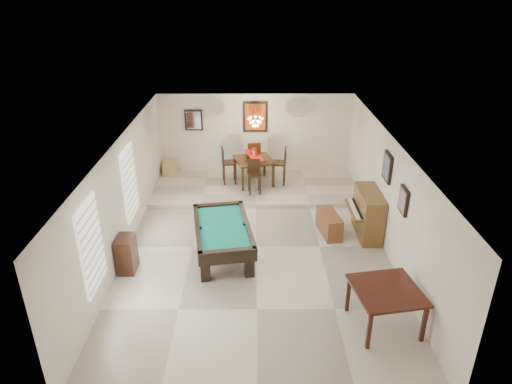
{
  "coord_description": "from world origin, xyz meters",
  "views": [
    {
      "loc": [
        -0.06,
        -9.2,
        5.73
      ],
      "look_at": [
        0.0,
        0.6,
        1.15
      ],
      "focal_mm": 32.0,
      "sensor_mm": 36.0,
      "label": 1
    }
  ],
  "objects_px": {
    "pool_table": "(223,241)",
    "chandelier": "(255,119)",
    "upright_piano": "(363,214)",
    "dining_chair_east": "(279,166)",
    "dining_chair_north": "(254,158)",
    "dining_chair_west": "(229,165)",
    "apothecary_chest": "(127,254)",
    "flower_vase": "(254,151)",
    "dining_table": "(254,169)",
    "dining_chair_south": "(255,177)",
    "corner_bench": "(170,168)",
    "square_table": "(385,307)",
    "piano_bench": "(329,224)"
  },
  "relations": [
    {
      "from": "flower_vase",
      "to": "upright_piano",
      "type": "bearing_deg",
      "value": -47.34
    },
    {
      "from": "pool_table",
      "to": "upright_piano",
      "type": "distance_m",
      "value": 3.49
    },
    {
      "from": "dining_chair_north",
      "to": "corner_bench",
      "type": "distance_m",
      "value": 2.65
    },
    {
      "from": "dining_chair_east",
      "to": "corner_bench",
      "type": "distance_m",
      "value": 3.47
    },
    {
      "from": "chandelier",
      "to": "flower_vase",
      "type": "bearing_deg",
      "value": 99.2
    },
    {
      "from": "dining_chair_south",
      "to": "dining_chair_north",
      "type": "relative_size",
      "value": 0.9
    },
    {
      "from": "pool_table",
      "to": "piano_bench",
      "type": "xyz_separation_m",
      "value": [
        2.56,
        0.96,
        -0.09
      ]
    },
    {
      "from": "pool_table",
      "to": "dining_chair_west",
      "type": "distance_m",
      "value": 3.85
    },
    {
      "from": "apothecary_chest",
      "to": "chandelier",
      "type": "xyz_separation_m",
      "value": [
        2.78,
        4.12,
        1.8
      ]
    },
    {
      "from": "dining_chair_east",
      "to": "dining_chair_north",
      "type": "bearing_deg",
      "value": -128.72
    },
    {
      "from": "flower_vase",
      "to": "dining_chair_east",
      "type": "relative_size",
      "value": 0.23
    },
    {
      "from": "dining_chair_south",
      "to": "corner_bench",
      "type": "height_order",
      "value": "dining_chair_south"
    },
    {
      "from": "apothecary_chest",
      "to": "dining_chair_east",
      "type": "height_order",
      "value": "dining_chair_east"
    },
    {
      "from": "pool_table",
      "to": "piano_bench",
      "type": "height_order",
      "value": "pool_table"
    },
    {
      "from": "dining_chair_south",
      "to": "dining_chair_west",
      "type": "distance_m",
      "value": 1.06
    },
    {
      "from": "square_table",
      "to": "apothecary_chest",
      "type": "height_order",
      "value": "apothecary_chest"
    },
    {
      "from": "corner_bench",
      "to": "chandelier",
      "type": "xyz_separation_m",
      "value": [
        2.68,
        -0.94,
        1.87
      ]
    },
    {
      "from": "piano_bench",
      "to": "dining_table",
      "type": "height_order",
      "value": "dining_table"
    },
    {
      "from": "apothecary_chest",
      "to": "square_table",
      "type": "bearing_deg",
      "value": -19.25
    },
    {
      "from": "square_table",
      "to": "dining_chair_north",
      "type": "height_order",
      "value": "dining_chair_north"
    },
    {
      "from": "dining_chair_north",
      "to": "dining_chair_east",
      "type": "relative_size",
      "value": 0.95
    },
    {
      "from": "apothecary_chest",
      "to": "dining_chair_west",
      "type": "relative_size",
      "value": 0.72
    },
    {
      "from": "dining_table",
      "to": "dining_chair_north",
      "type": "xyz_separation_m",
      "value": [
        -0.01,
        0.71,
        0.1
      ]
    },
    {
      "from": "square_table",
      "to": "upright_piano",
      "type": "relative_size",
      "value": 0.85
    },
    {
      "from": "pool_table",
      "to": "upright_piano",
      "type": "relative_size",
      "value": 1.64
    },
    {
      "from": "flower_vase",
      "to": "piano_bench",
      "type": "bearing_deg",
      "value": -57.02
    },
    {
      "from": "upright_piano",
      "to": "apothecary_chest",
      "type": "xyz_separation_m",
      "value": [
        -5.38,
        -1.51,
        -0.16
      ]
    },
    {
      "from": "pool_table",
      "to": "chandelier",
      "type": "xyz_separation_m",
      "value": [
        0.75,
        3.54,
        1.83
      ]
    },
    {
      "from": "flower_vase",
      "to": "dining_chair_west",
      "type": "distance_m",
      "value": 0.87
    },
    {
      "from": "dining_chair_west",
      "to": "corner_bench",
      "type": "distance_m",
      "value": 2.03
    },
    {
      "from": "flower_vase",
      "to": "dining_chair_east",
      "type": "bearing_deg",
      "value": -3.31
    },
    {
      "from": "dining_table",
      "to": "dining_chair_north",
      "type": "bearing_deg",
      "value": 91.04
    },
    {
      "from": "square_table",
      "to": "dining_table",
      "type": "distance_m",
      "value": 6.58
    },
    {
      "from": "pool_table",
      "to": "dining_chair_south",
      "type": "distance_m",
      "value": 3.19
    },
    {
      "from": "flower_vase",
      "to": "dining_chair_west",
      "type": "relative_size",
      "value": 0.23
    },
    {
      "from": "dining_chair_south",
      "to": "apothecary_chest",
      "type": "bearing_deg",
      "value": -133.3
    },
    {
      "from": "upright_piano",
      "to": "pool_table",
      "type": "bearing_deg",
      "value": -164.37
    },
    {
      "from": "dining_chair_west",
      "to": "apothecary_chest",
      "type": "bearing_deg",
      "value": 147.86
    },
    {
      "from": "dining_chair_west",
      "to": "upright_piano",
      "type": "bearing_deg",
      "value": -138.38
    },
    {
      "from": "piano_bench",
      "to": "dining_chair_east",
      "type": "xyz_separation_m",
      "value": [
        -1.11,
        2.8,
        0.41
      ]
    },
    {
      "from": "dining_chair_west",
      "to": "dining_chair_south",
      "type": "bearing_deg",
      "value": -142.16
    },
    {
      "from": "dining_table",
      "to": "flower_vase",
      "type": "height_order",
      "value": "flower_vase"
    },
    {
      "from": "pool_table",
      "to": "dining_chair_east",
      "type": "bearing_deg",
      "value": 59.73
    },
    {
      "from": "apothecary_chest",
      "to": "flower_vase",
      "type": "xyz_separation_m",
      "value": [
        2.74,
        4.38,
        0.74
      ]
    },
    {
      "from": "corner_bench",
      "to": "pool_table",
      "type": "bearing_deg",
      "value": -66.66
    },
    {
      "from": "pool_table",
      "to": "apothecary_chest",
      "type": "relative_size",
      "value": 2.77
    },
    {
      "from": "dining_table",
      "to": "dining_chair_west",
      "type": "bearing_deg",
      "value": 177.81
    },
    {
      "from": "dining_table",
      "to": "dining_chair_east",
      "type": "xyz_separation_m",
      "value": [
        0.74,
        -0.04,
        0.13
      ]
    },
    {
      "from": "upright_piano",
      "to": "dining_chair_north",
      "type": "xyz_separation_m",
      "value": [
        -2.66,
        3.58,
        0.1
      ]
    },
    {
      "from": "dining_chair_south",
      "to": "flower_vase",
      "type": "bearing_deg",
      "value": 84.6
    }
  ]
}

